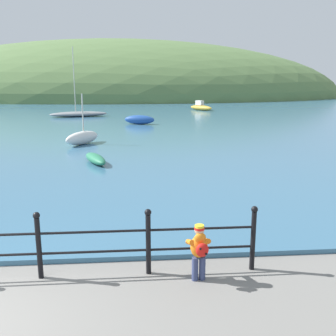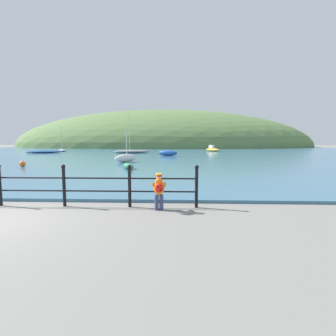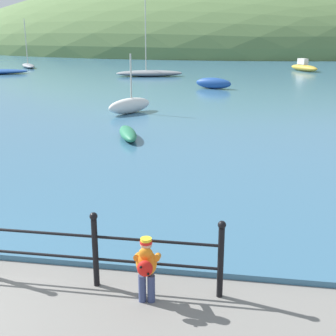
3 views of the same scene
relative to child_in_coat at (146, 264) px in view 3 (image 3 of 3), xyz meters
name	(u,v)px [view 3 (image 3 of 3)]	position (x,y,z in m)	size (l,w,h in m)	color
water	(177,75)	(-4.10, 30.82, -0.56)	(80.00, 60.00, 0.10)	#386684
far_hillside	(213,50)	(-4.10, 69.25, -0.61)	(83.62, 45.99, 20.68)	#567542
child_in_coat	(146,264)	(0.00, 0.00, 0.00)	(0.41, 0.55, 1.00)	navy
boat_far_right	(213,83)	(-0.71, 23.03, -0.17)	(2.37, 1.36, 0.66)	#1E4793
boat_twin_mast	(130,105)	(-3.75, 14.13, -0.16)	(1.81, 2.30, 2.56)	silver
boat_red_dinghy	(304,67)	(6.00, 35.65, -0.18)	(2.43, 3.18, 1.01)	gold
boat_white_sailboat	(128,134)	(-2.65, 9.41, -0.32)	(1.26, 2.13, 0.37)	#287551
boat_nearest_quay	(149,73)	(-5.99, 29.32, -0.25)	(5.16, 2.38, 5.96)	gray
boat_mid_harbor	(28,65)	(-18.35, 34.83, -0.29)	(2.80, 3.40, 4.25)	gray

